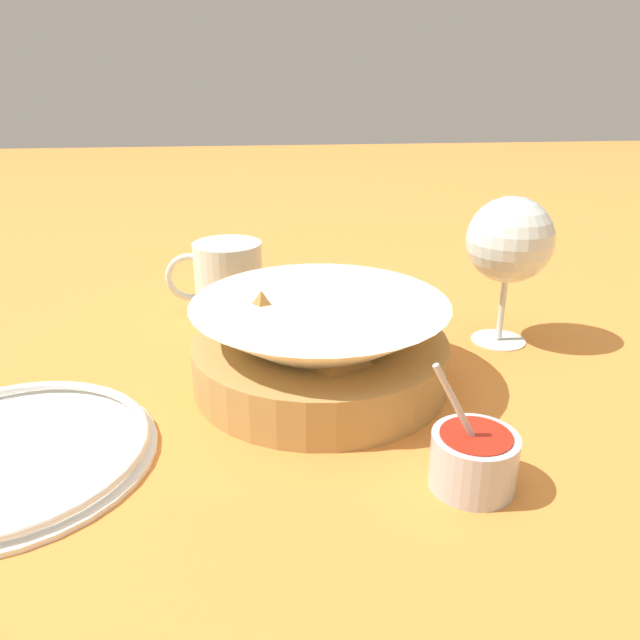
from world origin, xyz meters
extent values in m
plane|color=orange|center=(0.00, 0.00, 0.00)|extent=(4.00, 4.00, 0.00)
cylinder|color=#B2894C|center=(-0.01, 0.01, 0.02)|extent=(0.25, 0.25, 0.05)
cone|color=#EDE5C6|center=(-0.01, 0.01, 0.04)|extent=(0.25, 0.25, 0.08)
cylinder|color=#3D842D|center=(-0.01, 0.01, 0.03)|extent=(0.19, 0.19, 0.01)
pyramid|color=#B77A38|center=(0.04, 0.01, 0.07)|extent=(0.08, 0.07, 0.07)
pyramid|color=#B77A38|center=(-0.02, 0.06, 0.06)|extent=(0.08, 0.07, 0.05)
pyramid|color=#B77A38|center=(-0.07, 0.00, 0.06)|extent=(0.08, 0.09, 0.05)
pyramid|color=#B77A38|center=(-0.01, -0.05, 0.05)|extent=(0.07, 0.07, 0.05)
cylinder|color=#B7B7BC|center=(-0.11, 0.19, 0.02)|extent=(0.07, 0.07, 0.04)
cylinder|color=red|center=(-0.11, 0.19, 0.03)|extent=(0.05, 0.05, 0.03)
cylinder|color=#B7B7BC|center=(-0.10, 0.19, 0.06)|extent=(0.05, 0.01, 0.09)
cylinder|color=silver|center=(-0.23, -0.07, 0.00)|extent=(0.06, 0.06, 0.00)
cylinder|color=silver|center=(-0.23, -0.07, 0.04)|extent=(0.01, 0.01, 0.08)
sphere|color=silver|center=(-0.23, -0.07, 0.12)|extent=(0.10, 0.10, 0.10)
sphere|color=#E5B77F|center=(-0.23, -0.07, 0.11)|extent=(0.06, 0.06, 0.06)
cylinder|color=silver|center=(0.08, -0.20, 0.05)|extent=(0.09, 0.09, 0.09)
cylinder|color=#935119|center=(0.08, -0.20, 0.03)|extent=(0.07, 0.07, 0.07)
torus|color=silver|center=(0.13, -0.20, 0.05)|extent=(0.06, 0.01, 0.06)
cylinder|color=white|center=(0.25, 0.12, 0.00)|extent=(0.24, 0.24, 0.01)
torus|color=white|center=(0.25, 0.12, 0.01)|extent=(0.22, 0.22, 0.01)
camera|label=1|loc=(0.05, 0.56, 0.30)|focal=35.00mm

